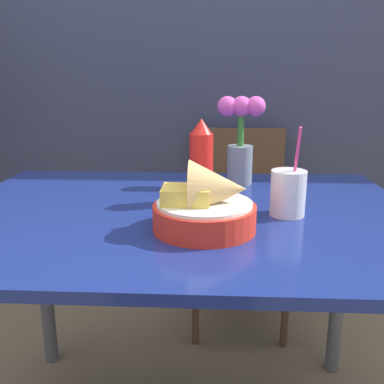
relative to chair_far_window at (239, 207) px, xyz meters
name	(u,v)px	position (x,y,z in m)	size (l,w,h in m)	color
wall_window	(197,22)	(-0.20, 0.21, 0.79)	(7.00, 0.06, 2.60)	#2D334C
dining_table	(180,245)	(-0.20, -0.78, 0.14)	(1.19, 0.86, 0.74)	navy
chair_far_window	(239,207)	(0.00, 0.00, 0.00)	(0.40, 0.40, 0.85)	#473323
food_basket	(208,205)	(-0.13, -0.92, 0.29)	(0.23, 0.23, 0.16)	red
ketchup_bottle	(201,162)	(-0.15, -0.70, 0.34)	(0.06, 0.06, 0.22)	red
drink_cup	(288,194)	(0.07, -0.80, 0.28)	(0.09, 0.09, 0.23)	silver
flower_vase	(240,137)	(-0.03, -0.49, 0.38)	(0.15, 0.08, 0.27)	gray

